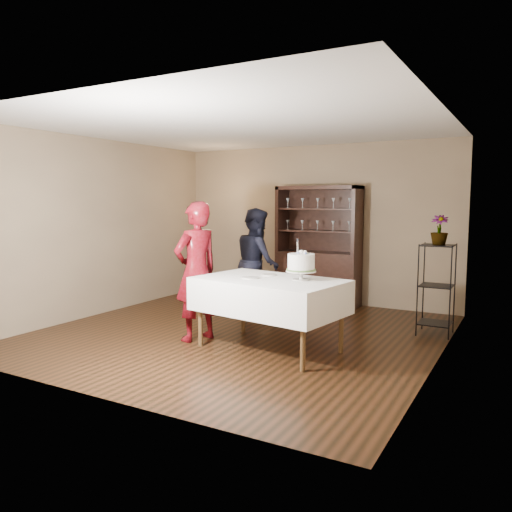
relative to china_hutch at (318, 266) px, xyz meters
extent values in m
plane|color=black|center=(-0.20, -2.25, -0.66)|extent=(5.00, 5.00, 0.00)
plane|color=silver|center=(-0.20, -2.25, 2.04)|extent=(5.00, 5.00, 0.00)
cube|color=brown|center=(-0.20, 0.25, 0.69)|extent=(5.00, 0.02, 2.70)
cube|color=brown|center=(-2.70, -2.25, 0.69)|extent=(0.02, 5.00, 2.70)
cube|color=brown|center=(2.30, -2.25, 0.69)|extent=(0.02, 5.00, 2.70)
cube|color=black|center=(0.00, -0.01, -0.21)|extent=(1.40, 0.48, 0.90)
cube|color=black|center=(0.00, 0.21, 0.79)|extent=(1.40, 0.03, 1.10)
cube|color=black|center=(0.00, -0.01, 1.31)|extent=(1.40, 0.48, 0.06)
cube|color=black|center=(0.00, -0.01, 0.59)|extent=(1.28, 0.42, 0.02)
cube|color=black|center=(0.00, -0.01, 0.96)|extent=(1.28, 0.42, 0.02)
cylinder|color=black|center=(1.88, -1.25, -0.06)|extent=(0.02, 0.02, 1.20)
cylinder|color=black|center=(2.28, -1.25, -0.06)|extent=(0.02, 0.02, 1.20)
cylinder|color=black|center=(1.88, -0.85, -0.06)|extent=(0.02, 0.02, 1.20)
cylinder|color=black|center=(2.28, -0.85, -0.06)|extent=(0.02, 0.02, 1.20)
cube|color=black|center=(2.08, -1.05, -0.51)|extent=(0.40, 0.40, 0.02)
cube|color=black|center=(2.08, -1.05, -0.01)|extent=(0.40, 0.40, 0.01)
cube|color=black|center=(2.08, -1.05, 0.52)|extent=(0.40, 0.40, 0.02)
cube|color=silver|center=(0.48, -2.71, -0.01)|extent=(1.83, 1.29, 0.39)
cylinder|color=#4B331B|center=(-0.31, -3.00, -0.26)|extent=(0.06, 0.06, 0.80)
cylinder|color=#4B331B|center=(1.14, -3.23, -0.26)|extent=(0.06, 0.06, 0.80)
cylinder|color=#4B331B|center=(-0.18, -2.19, -0.26)|extent=(0.06, 0.06, 0.80)
cylinder|color=#4B331B|center=(1.27, -2.42, -0.26)|extent=(0.06, 0.06, 0.80)
imported|color=#3E0507|center=(-0.51, -2.78, 0.21)|extent=(0.59, 0.73, 1.75)
imported|color=black|center=(-0.56, -1.13, 0.16)|extent=(0.99, 1.01, 1.64)
cylinder|color=beige|center=(0.84, -2.62, 0.19)|extent=(0.19, 0.19, 0.01)
cylinder|color=beige|center=(0.84, -2.62, 0.23)|extent=(0.05, 0.05, 0.10)
cylinder|color=beige|center=(0.84, -2.62, 0.29)|extent=(0.35, 0.35, 0.01)
cylinder|color=#4F7337|center=(0.84, -2.62, 0.30)|extent=(0.34, 0.34, 0.02)
cylinder|color=white|center=(0.84, -2.62, 0.39)|extent=(0.31, 0.31, 0.19)
sphere|color=#5564B7|center=(0.87, -2.62, 0.50)|extent=(0.02, 0.02, 0.02)
cube|color=silver|center=(0.80, -2.64, 0.55)|extent=(0.02, 0.02, 0.13)
cube|color=black|center=(0.80, -2.64, 0.64)|extent=(0.02, 0.02, 0.05)
cylinder|color=beige|center=(0.27, -2.79, 0.19)|extent=(0.26, 0.26, 0.01)
cylinder|color=beige|center=(0.36, -2.48, 0.19)|extent=(0.19, 0.19, 0.01)
imported|color=#4F7337|center=(2.09, -1.07, 0.72)|extent=(0.24, 0.24, 0.39)
camera|label=1|loc=(3.14, -7.82, 1.09)|focal=35.00mm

